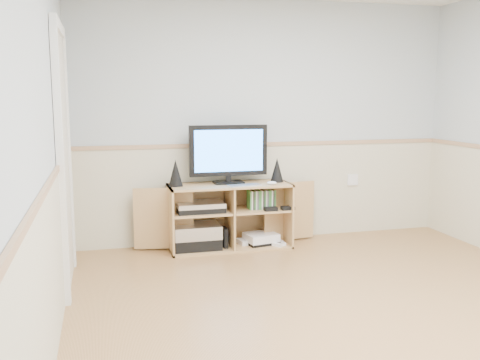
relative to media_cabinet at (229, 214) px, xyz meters
name	(u,v)px	position (x,y,z in m)	size (l,w,h in m)	color
room	(354,142)	(0.40, -1.92, 0.88)	(4.04, 4.54, 2.54)	tan
media_cabinet	(229,214)	(0.00, 0.00, 0.00)	(1.90, 0.46, 0.65)	tan
monitor	(228,152)	(0.00, -0.01, 0.63)	(0.79, 0.18, 0.59)	black
speaker_left	(176,173)	(-0.54, -0.03, 0.45)	(0.14, 0.14, 0.26)	black
speaker_right	(277,170)	(0.50, -0.03, 0.44)	(0.13, 0.13, 0.25)	black
keyboard	(245,185)	(0.12, -0.19, 0.32)	(0.32, 0.13, 0.01)	silver
mouse	(272,183)	(0.40, -0.19, 0.34)	(0.10, 0.06, 0.04)	white
av_components	(198,228)	(-0.33, -0.06, -0.11)	(0.53, 0.35, 0.47)	black
game_consoles	(260,239)	(0.31, -0.07, -0.26)	(0.46, 0.31, 0.11)	white
game_cases	(261,199)	(0.32, -0.07, 0.15)	(0.27, 0.14, 0.19)	#3F8C3F
wall_outlet	(353,180)	(1.46, 0.18, 0.27)	(0.12, 0.03, 0.12)	white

